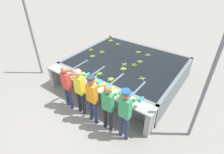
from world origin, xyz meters
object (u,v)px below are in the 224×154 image
at_px(banana_bunch_floating_4, 111,41).
at_px(banana_bunch_floating_8, 118,44).
at_px(banana_bunch_floating_7, 124,64).
at_px(worker_3, 109,104).
at_px(banana_bunch_floating_0, 91,50).
at_px(banana_bunch_floating_5, 92,56).
at_px(banana_bunch_floating_1, 102,52).
at_px(worker_1, 80,88).
at_px(banana_bunch_floating_12, 99,74).
at_px(worker_4, 126,110).
at_px(banana_bunch_floating_9, 142,78).
at_px(banana_bunch_floating_10, 111,79).
at_px(banana_bunch_floating_3, 138,52).
at_px(support_post_left, 33,40).
at_px(knife_0, 71,73).
at_px(banana_bunch_floating_2, 123,69).
at_px(banana_bunch_floating_6, 148,55).
at_px(worker_2, 93,95).
at_px(support_post_right, 204,92).
at_px(banana_bunch_floating_13, 140,62).
at_px(banana_bunch_floating_11, 134,65).
at_px(worker_0, 67,83).

bearing_deg(banana_bunch_floating_4, banana_bunch_floating_8, -17.71).
height_order(banana_bunch_floating_4, banana_bunch_floating_7, same).
height_order(worker_3, banana_bunch_floating_0, worker_3).
xyz_separation_m(banana_bunch_floating_4, banana_bunch_floating_5, (0.38, -1.85, 0.00)).
bearing_deg(banana_bunch_floating_1, worker_1, -64.89).
bearing_deg(banana_bunch_floating_5, banana_bunch_floating_12, -38.60).
bearing_deg(banana_bunch_floating_5, worker_1, -57.51).
distance_m(worker_4, banana_bunch_floating_9, 1.81).
distance_m(banana_bunch_floating_1, banana_bunch_floating_10, 2.16).
relative_size(banana_bunch_floating_3, banana_bunch_floating_5, 1.00).
xyz_separation_m(worker_1, banana_bunch_floating_8, (-1.09, 3.67, -0.13)).
relative_size(banana_bunch_floating_4, banana_bunch_floating_7, 1.00).
xyz_separation_m(banana_bunch_floating_4, support_post_left, (-1.58, -3.16, 0.70)).
xyz_separation_m(banana_bunch_floating_4, banana_bunch_floating_12, (1.50, -2.74, 0.00)).
bearing_deg(knife_0, worker_4, -11.88).
height_order(banana_bunch_floating_2, banana_bunch_floating_9, same).
bearing_deg(banana_bunch_floating_5, banana_bunch_floating_6, 38.17).
distance_m(banana_bunch_floating_0, banana_bunch_floating_6, 2.53).
height_order(worker_2, banana_bunch_floating_1, worker_2).
bearing_deg(support_post_left, banana_bunch_floating_0, 49.05).
height_order(banana_bunch_floating_12, support_post_right, support_post_right).
bearing_deg(banana_bunch_floating_7, support_post_right, -19.67).
bearing_deg(banana_bunch_floating_8, banana_bunch_floating_5, -95.99).
xyz_separation_m(banana_bunch_floating_8, banana_bunch_floating_13, (1.69, -0.93, 0.00)).
distance_m(banana_bunch_floating_2, banana_bunch_floating_4, 2.81).
bearing_deg(banana_bunch_floating_3, banana_bunch_floating_13, -57.72).
distance_m(banana_bunch_floating_9, support_post_left, 4.63).
relative_size(worker_3, banana_bunch_floating_0, 5.61).
bearing_deg(banana_bunch_floating_7, banana_bunch_floating_10, -81.38).
bearing_deg(worker_1, banana_bunch_floating_8, 106.60).
height_order(worker_1, worker_2, worker_1).
bearing_deg(banana_bunch_floating_9, banana_bunch_floating_11, 136.42).
bearing_deg(banana_bunch_floating_0, support_post_right, -14.89).
distance_m(worker_4, banana_bunch_floating_3, 3.83).
relative_size(worker_1, banana_bunch_floating_0, 6.02).
distance_m(banana_bunch_floating_13, knife_0, 2.74).
bearing_deg(banana_bunch_floating_1, banana_bunch_floating_9, -18.67).
relative_size(worker_3, banana_bunch_floating_2, 5.66).
height_order(banana_bunch_floating_3, banana_bunch_floating_8, same).
bearing_deg(banana_bunch_floating_11, banana_bunch_floating_9, -43.58).
height_order(banana_bunch_floating_4, knife_0, banana_bunch_floating_4).
bearing_deg(banana_bunch_floating_1, banana_bunch_floating_8, 84.99).
bearing_deg(banana_bunch_floating_4, worker_1, -66.74).
bearing_deg(worker_1, banana_bunch_floating_7, 84.49).
bearing_deg(banana_bunch_floating_10, banana_bunch_floating_1, 136.67).
distance_m(banana_bunch_floating_3, support_post_right, 3.91).
bearing_deg(worker_0, support_post_left, 164.81).
bearing_deg(worker_2, banana_bunch_floating_2, 95.66).
relative_size(banana_bunch_floating_3, banana_bunch_floating_9, 1.22).
distance_m(banana_bunch_floating_8, support_post_right, 5.01).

